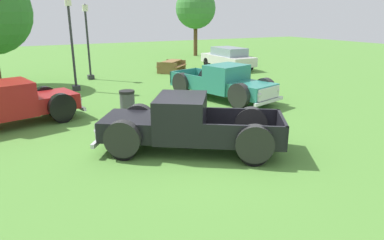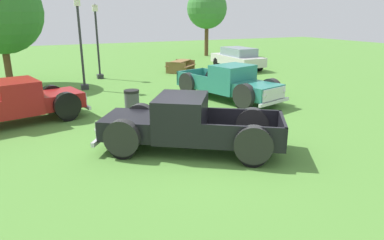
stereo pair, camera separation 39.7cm
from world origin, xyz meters
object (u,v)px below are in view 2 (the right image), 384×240
Objects in this scene: pickup_truck_behind_left at (233,84)px; sedan_distant_a at (238,58)px; lamp_post_near at (81,43)px; oak_tree_east at (207,9)px; pickup_truck_foreground at (179,125)px; lamp_post_far at (97,40)px; picnic_table at (181,65)px; pickup_truck_behind_right at (20,103)px; trash_can at (132,102)px.

pickup_truck_behind_left is 1.22× the size of sedan_distant_a.
oak_tree_east is at bearing 40.80° from lamp_post_near.
lamp_post_far is (0.11, 12.65, 1.52)m from pickup_truck_foreground.
sedan_distant_a is at bearing 13.84° from lamp_post_near.
picnic_table is 10.69m from oak_tree_east.
pickup_truck_behind_right is at bearing -134.36° from oak_tree_east.
pickup_truck_behind_right is at bearing -120.08° from lamp_post_near.
oak_tree_east reaches higher than pickup_truck_behind_right.
lamp_post_far reaches higher than pickup_truck_behind_left.
lamp_post_near is 16.93m from oak_tree_east.
picnic_table is 10.30m from trash_can.
pickup_truck_behind_right is 0.87× the size of oak_tree_east.
trash_can is (-0.22, 4.18, -0.27)m from pickup_truck_foreground.
lamp_post_far is 4.56× the size of trash_can.
picnic_table is at bearing 39.85° from pickup_truck_behind_right.
pickup_truck_foreground reaches higher than picnic_table.
pickup_truck_behind_left is 2.38× the size of picnic_table.
sedan_distant_a is at bearing 29.01° from pickup_truck_behind_right.
sedan_distant_a is at bearing 39.63° from trash_can.
picnic_table is (5.37, 0.11, -1.77)m from lamp_post_far.
sedan_distant_a is 12.96m from trash_can.
trash_can reaches higher than picnic_table.
trash_can is at bearing -92.27° from lamp_post_far.
oak_tree_east is (6.04, 7.98, 3.75)m from picnic_table.
oak_tree_east is (12.74, 11.00, 1.87)m from lamp_post_near.
oak_tree_east reaches higher than trash_can.
pickup_truck_foreground is 6.28m from pickup_truck_behind_right.
pickup_truck_behind_left is at bearing -43.39° from lamp_post_near.
lamp_post_near is 0.75× the size of oak_tree_east.
trash_can is (-4.68, -0.20, -0.28)m from pickup_truck_behind_left.
sedan_distant_a is 1.95× the size of picnic_table.
trash_can is at bearing -123.61° from picnic_table.
trash_can is (-9.98, -8.26, -0.31)m from sedan_distant_a.
lamp_post_near is (2.89, 4.98, 1.65)m from pickup_truck_behind_right.
sedan_distant_a is 0.74× the size of oak_tree_east.
lamp_post_near is 7.58m from picnic_table.
lamp_post_near is at bearing -166.16° from sedan_distant_a.
sedan_distant_a reaches higher than picnic_table.
oak_tree_east is at bearing 52.87° from picnic_table.
pickup_truck_behind_right is 1.23× the size of lamp_post_far.
pickup_truck_behind_right is 12.48m from picnic_table.
sedan_distant_a is 4.77× the size of trash_can.
picnic_table is at bearing 66.75° from pickup_truck_foreground.
lamp_post_near is at bearing 97.13° from pickup_truck_foreground.
pickup_truck_behind_left reaches higher than sedan_distant_a.
pickup_truck_foreground is 4.19m from trash_can.
pickup_truck_behind_left is 8.45m from picnic_table.
oak_tree_east is at bearing 66.66° from pickup_truck_behind_left.
pickup_truck_foreground reaches higher than pickup_truck_behind_right.
lamp_post_far is (4.22, 7.89, 1.53)m from pickup_truck_behind_right.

